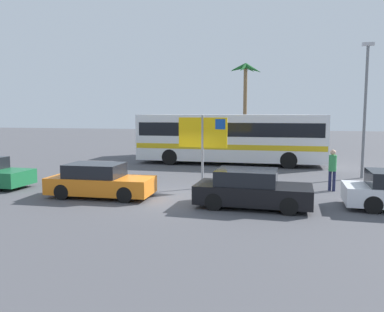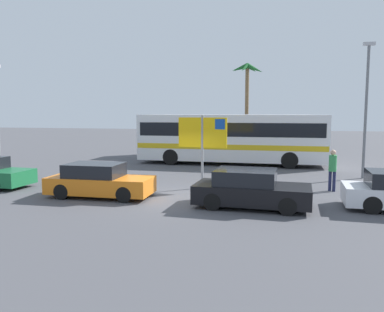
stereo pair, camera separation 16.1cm
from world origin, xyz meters
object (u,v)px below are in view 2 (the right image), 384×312
at_px(bus_front_coach, 231,137).
at_px(pedestrian_by_bus, 333,167).
at_px(ferry_sign, 203,135).
at_px(bus_rear_coach, 227,133).
at_px(car_orange, 99,181).
at_px(car_black, 250,189).

distance_m(bus_front_coach, pedestrian_by_bus, 9.24).
relative_size(bus_front_coach, ferry_sign, 3.69).
xyz_separation_m(bus_rear_coach, car_orange, (-2.95, -14.60, -1.15)).
bearing_deg(car_orange, car_black, -4.35).
height_order(car_black, car_orange, same).
bearing_deg(car_black, car_orange, 179.37).
bearing_deg(bus_rear_coach, car_orange, -101.42).
bearing_deg(car_orange, bus_rear_coach, 76.96).
bearing_deg(bus_front_coach, bus_rear_coach, 101.48).
height_order(bus_front_coach, car_orange, bus_front_coach).
height_order(bus_rear_coach, ferry_sign, ferry_sign).
bearing_deg(ferry_sign, bus_front_coach, 96.16).
bearing_deg(car_black, ferry_sign, 129.93).
relative_size(bus_rear_coach, ferry_sign, 3.69).
bearing_deg(ferry_sign, car_black, -45.39).
relative_size(bus_front_coach, bus_rear_coach, 1.00).
relative_size(ferry_sign, car_orange, 0.78).
bearing_deg(car_black, bus_rear_coach, 103.47).
xyz_separation_m(ferry_sign, pedestrian_by_bus, (5.43, 0.62, -1.28)).
distance_m(bus_front_coach, car_orange, 11.50).
height_order(bus_front_coach, ferry_sign, ferry_sign).
bearing_deg(pedestrian_by_bus, bus_rear_coach, -120.93).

